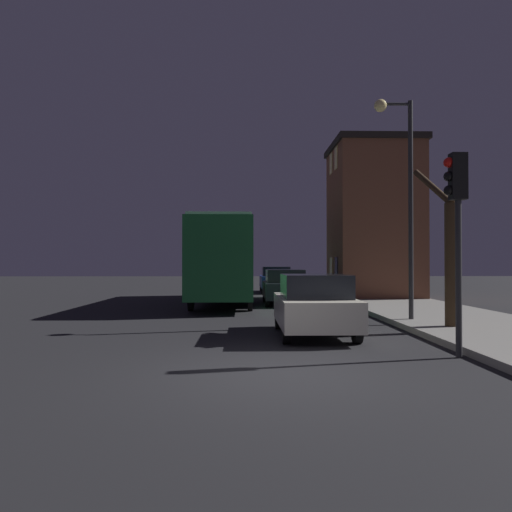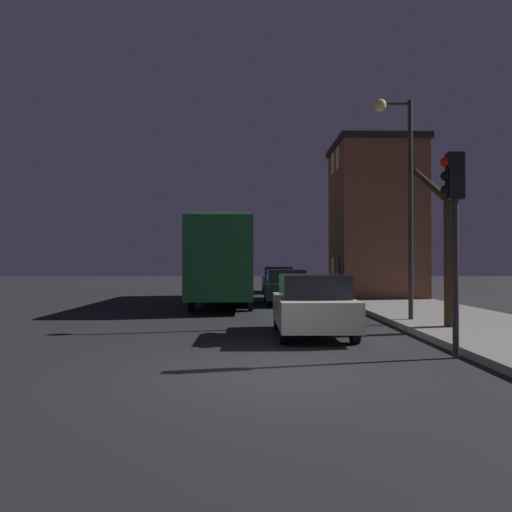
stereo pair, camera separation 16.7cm
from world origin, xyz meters
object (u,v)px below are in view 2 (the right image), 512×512
Objects in this scene: car_near_lane at (312,305)px; car_far_lane at (278,279)px; bare_tree at (449,244)px; traffic_light at (453,210)px; car_mid_lane at (286,287)px; bus at (226,256)px; streetlamp at (401,175)px.

car_near_lane is 0.91× the size of car_far_lane.
traffic_light is at bearing -110.57° from bare_tree.
traffic_light is 12.69m from car_mid_lane.
car_mid_lane is 8.99m from car_far_lane.
bare_tree is at bearing 9.42° from car_near_lane.
bus is at bearing 110.82° from traffic_light.
car_mid_lane is 0.92× the size of car_far_lane.
bare_tree is 4.02m from car_near_lane.
bus is (-4.99, 13.14, -0.69)m from traffic_light.
car_near_lane is 9.38m from car_mid_lane.
bus is 3.10m from car_mid_lane.
car_far_lane reaches higher than car_mid_lane.
car_near_lane is at bearing -90.08° from car_mid_lane.
bus is 10.65m from car_near_lane.
car_mid_lane is at bearing 112.62° from bare_tree.
car_far_lane is (2.83, 8.15, -1.32)m from bus.
streetlamp reaches higher than car_far_lane.
streetlamp is at bearing 38.01° from car_near_lane.
traffic_light is at bearing -96.48° from streetlamp.
bus is at bearing 104.52° from car_near_lane.
car_near_lane is 18.37m from car_far_lane.
streetlamp is 2.80m from bare_tree.
bare_tree is 0.39× the size of bus.
traffic_light reaches higher than car_far_lane.
car_mid_lane is (0.01, 9.38, 0.01)m from car_near_lane.
bare_tree reaches higher than car_far_lane.
traffic_light is 1.03× the size of car_near_lane.
streetlamp is 9.96m from bus.
traffic_light is at bearing -51.17° from car_near_lane.
streetlamp is at bearing 83.52° from traffic_light.
car_near_lane reaches higher than car_mid_lane.
bare_tree is 11.50m from bus.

